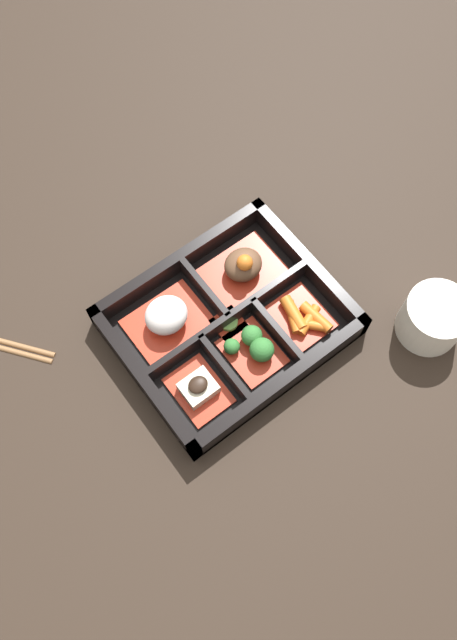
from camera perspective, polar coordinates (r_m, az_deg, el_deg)
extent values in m
plane|color=black|center=(0.81, 0.00, -0.70)|extent=(3.00, 3.00, 0.00)
cube|color=black|center=(0.81, 0.00, -0.56)|extent=(0.28, 0.23, 0.01)
cube|color=black|center=(0.77, 4.85, -5.97)|extent=(0.28, 0.01, 0.04)
cube|color=black|center=(0.83, -4.46, 5.26)|extent=(0.28, 0.01, 0.04)
cube|color=black|center=(0.77, -7.80, -5.53)|extent=(0.01, 0.23, 0.04)
cube|color=black|center=(0.84, 7.22, 4.89)|extent=(0.01, 0.23, 0.04)
cube|color=black|center=(0.79, 0.01, -0.13)|extent=(0.25, 0.01, 0.04)
cube|color=black|center=(0.77, -0.35, -4.66)|extent=(0.01, 0.10, 0.04)
cube|color=black|center=(0.79, 4.38, -1.25)|extent=(0.01, 0.10, 0.04)
cube|color=black|center=(0.81, -2.13, 2.46)|extent=(0.01, 0.10, 0.04)
cube|color=#B22D19|center=(0.81, -5.56, -0.22)|extent=(0.10, 0.08, 0.01)
ellipsoid|color=silver|center=(0.79, -5.71, 0.44)|extent=(0.06, 0.05, 0.04)
cube|color=#B22D19|center=(0.83, 1.32, 4.45)|extent=(0.10, 0.08, 0.01)
ellipsoid|color=brown|center=(0.82, 1.35, 5.07)|extent=(0.05, 0.05, 0.03)
sphere|color=#D1661E|center=(0.80, 1.50, 5.27)|extent=(0.02, 0.02, 0.02)
cube|color=#B22D19|center=(0.77, -2.73, -6.46)|extent=(0.06, 0.08, 0.01)
cube|color=beige|center=(0.76, -2.77, -6.22)|extent=(0.04, 0.04, 0.02)
ellipsoid|color=black|center=(0.75, -2.81, -5.94)|extent=(0.02, 0.02, 0.01)
cube|color=#B22D19|center=(0.79, 1.98, -3.09)|extent=(0.06, 0.08, 0.01)
sphere|color=#2D6B2D|center=(0.78, 0.30, -2.44)|extent=(0.02, 0.02, 0.02)
sphere|color=#2D6B2D|center=(0.78, 2.14, -1.44)|extent=(0.03, 0.03, 0.03)
sphere|color=#2D6B2D|center=(0.77, 3.07, -2.74)|extent=(0.03, 0.03, 0.03)
cube|color=#B22D19|center=(0.81, 6.61, 0.26)|extent=(0.06, 0.08, 0.01)
cylinder|color=#D1661E|center=(0.80, 7.58, -0.44)|extent=(0.03, 0.03, 0.01)
cylinder|color=#D1661E|center=(0.80, 7.32, -0.01)|extent=(0.04, 0.03, 0.01)
cylinder|color=#D1661E|center=(0.80, 5.98, 0.60)|extent=(0.02, 0.05, 0.02)
cylinder|color=#D1661E|center=(0.80, 8.02, 0.24)|extent=(0.02, 0.05, 0.01)
cylinder|color=#D1661E|center=(0.80, 5.92, 0.30)|extent=(0.03, 0.05, 0.01)
cube|color=#B22D19|center=(0.80, -0.25, -0.54)|extent=(0.04, 0.04, 0.01)
cylinder|color=#75A84C|center=(0.80, -0.11, -0.28)|extent=(0.02, 0.02, 0.01)
cylinder|color=#75A84C|center=(0.80, -0.23, -0.12)|extent=(0.02, 0.02, 0.01)
cylinder|color=beige|center=(0.83, 18.19, 0.15)|extent=(0.08, 0.08, 0.06)
cylinder|color=#597A38|center=(0.80, 18.76, 0.93)|extent=(0.07, 0.07, 0.01)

